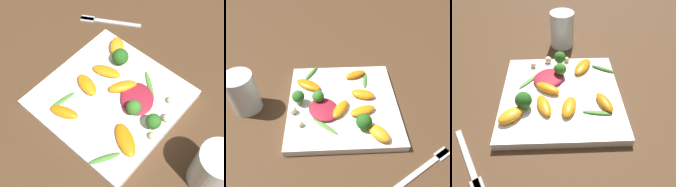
% 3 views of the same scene
% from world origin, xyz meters
% --- Properties ---
extents(ground_plane, '(2.40, 2.40, 0.00)m').
position_xyz_m(ground_plane, '(0.00, 0.00, 0.00)').
color(ground_plane, '#4C331E').
extents(plate, '(0.28, 0.28, 0.02)m').
position_xyz_m(plate, '(0.00, 0.00, 0.01)').
color(plate, white).
rests_on(plate, ground_plane).
extents(drinking_glass, '(0.07, 0.07, 0.11)m').
position_xyz_m(drinking_glass, '(0.01, 0.25, 0.05)').
color(drinking_glass, silver).
rests_on(drinking_glass, ground_plane).
extents(fork, '(0.10, 0.15, 0.01)m').
position_xyz_m(fork, '(-0.17, -0.18, 0.00)').
color(fork, '#B2B2B7').
rests_on(fork, ground_plane).
extents(radicchio_leaf_0, '(0.11, 0.11, 0.01)m').
position_xyz_m(radicchio_leaf_0, '(-0.03, 0.05, 0.03)').
color(radicchio_leaf_0, maroon).
rests_on(radicchio_leaf_0, plate).
extents(orange_segment_0, '(0.07, 0.06, 0.02)m').
position_xyz_m(orange_segment_0, '(-0.03, 0.01, 0.03)').
color(orange_segment_0, orange).
rests_on(orange_segment_0, plate).
extents(orange_segment_1, '(0.07, 0.08, 0.02)m').
position_xyz_m(orange_segment_1, '(0.06, 0.09, 0.03)').
color(orange_segment_1, orange).
rests_on(orange_segment_1, plate).
extents(orange_segment_2, '(0.05, 0.07, 0.02)m').
position_xyz_m(orange_segment_2, '(0.10, -0.04, 0.03)').
color(orange_segment_2, orange).
rests_on(orange_segment_2, plate).
extents(orange_segment_3, '(0.07, 0.06, 0.02)m').
position_xyz_m(orange_segment_3, '(-0.11, -0.08, 0.03)').
color(orange_segment_3, orange).
rests_on(orange_segment_3, plate).
extents(orange_segment_4, '(0.05, 0.07, 0.02)m').
position_xyz_m(orange_segment_4, '(0.02, -0.05, 0.03)').
color(orange_segment_4, orange).
rests_on(orange_segment_4, plate).
extents(orange_segment_5, '(0.05, 0.07, 0.02)m').
position_xyz_m(orange_segment_5, '(-0.04, -0.05, 0.03)').
color(orange_segment_5, orange).
rests_on(orange_segment_5, plate).
extents(broccoli_floret_0, '(0.03, 0.03, 0.04)m').
position_xyz_m(broccoli_floret_0, '(0.00, 0.11, 0.04)').
color(broccoli_floret_0, '#7A9E51').
rests_on(broccoli_floret_0, plate).
extents(broccoli_floret_1, '(0.04, 0.04, 0.04)m').
position_xyz_m(broccoli_floret_1, '(-0.08, -0.04, 0.04)').
color(broccoli_floret_1, '#7A9E51').
rests_on(broccoli_floret_1, plate).
extents(broccoli_floret_2, '(0.03, 0.03, 0.04)m').
position_xyz_m(broccoli_floret_2, '(0.00, 0.06, 0.04)').
color(broccoli_floret_2, '#7A9E51').
rests_on(broccoli_floret_2, plate).
extents(arugula_sprig_0, '(0.07, 0.02, 0.01)m').
position_xyz_m(arugula_sprig_0, '(0.08, -0.07, 0.02)').
color(arugula_sprig_0, '#47842D').
rests_on(arugula_sprig_0, plate).
extents(arugula_sprig_1, '(0.06, 0.04, 0.01)m').
position_xyz_m(arugula_sprig_1, '(0.12, 0.09, 0.02)').
color(arugula_sprig_1, '#47842D').
rests_on(arugula_sprig_1, plate).
extents(arugula_sprig_2, '(0.06, 0.07, 0.00)m').
position_xyz_m(arugula_sprig_2, '(-0.08, 0.05, 0.02)').
color(arugula_sprig_2, '#518E33').
rests_on(arugula_sprig_2, plate).
extents(macadamia_nut_0, '(0.02, 0.02, 0.02)m').
position_xyz_m(macadamia_nut_0, '(0.02, 0.13, 0.03)').
color(macadamia_nut_0, beige).
rests_on(macadamia_nut_0, plate).
extents(macadamia_nut_1, '(0.01, 0.01, 0.01)m').
position_xyz_m(macadamia_nut_1, '(-0.07, 0.11, 0.03)').
color(macadamia_nut_1, beige).
rests_on(macadamia_nut_1, plate).
extents(macadamia_nut_2, '(0.02, 0.02, 0.02)m').
position_xyz_m(macadamia_nut_2, '(-0.03, 0.13, 0.03)').
color(macadamia_nut_2, beige).
rests_on(macadamia_nut_2, plate).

